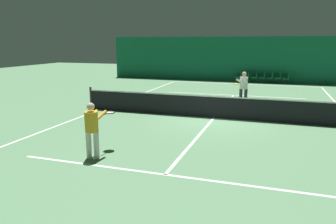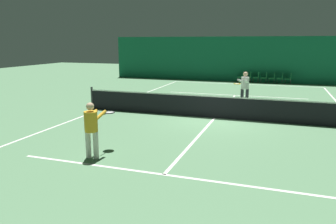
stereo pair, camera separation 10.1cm
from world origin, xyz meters
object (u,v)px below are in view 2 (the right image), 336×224
(player_near, at_px, (92,126))
(courtside_chair_3, at_px, (265,77))
(courtside_chair_4, at_px, (273,77))
(courtside_chair_6, at_px, (289,78))
(player_far, at_px, (245,86))
(courtside_chair_0, at_px, (241,76))
(courtside_chair_1, at_px, (249,77))
(courtside_chair_2, at_px, (257,77))
(tennis_net, at_px, (215,106))
(courtside_chair_5, at_px, (281,78))

(player_near, height_order, courtside_chair_3, player_near)
(courtside_chair_4, relative_size, courtside_chair_6, 1.00)
(player_far, relative_size, courtside_chair_0, 2.03)
(player_far, height_order, courtside_chair_3, player_far)
(courtside_chair_1, relative_size, courtside_chair_2, 1.00)
(player_near, height_order, courtside_chair_4, player_near)
(player_near, height_order, player_far, player_far)
(courtside_chair_1, relative_size, courtside_chair_4, 1.00)
(player_near, distance_m, courtside_chair_6, 19.73)
(player_far, xyz_separation_m, courtside_chair_4, (1.12, 9.73, -0.51))
(courtside_chair_1, bearing_deg, courtside_chair_0, -90.00)
(tennis_net, relative_size, player_near, 7.61)
(courtside_chair_6, bearing_deg, courtside_chair_5, -90.00)
(courtside_chair_0, bearing_deg, courtside_chair_2, 90.00)
(player_near, relative_size, courtside_chair_4, 1.88)
(courtside_chair_1, bearing_deg, courtside_chair_3, 90.00)
(courtside_chair_4, height_order, courtside_chair_6, same)
(tennis_net, bearing_deg, courtside_chair_0, 91.80)
(courtside_chair_1, bearing_deg, player_far, 3.93)
(courtside_chair_3, relative_size, courtside_chair_5, 1.00)
(tennis_net, distance_m, player_near, 6.34)
(courtside_chair_1, xyz_separation_m, courtside_chair_5, (2.38, 0.00, 0.00))
(courtside_chair_6, bearing_deg, player_near, -15.97)
(player_near, distance_m, courtside_chair_2, 19.21)
(courtside_chair_1, distance_m, courtside_chair_5, 2.38)
(courtside_chair_0, distance_m, courtside_chair_6, 3.57)
(courtside_chair_6, bearing_deg, tennis_net, -13.62)
(tennis_net, xyz_separation_m, courtside_chair_0, (-0.41, 13.05, -0.03))
(courtside_chair_4, bearing_deg, player_far, -6.55)
(courtside_chair_2, height_order, courtside_chair_3, same)
(player_near, relative_size, courtside_chair_5, 1.88)
(courtside_chair_2, xyz_separation_m, courtside_chair_4, (1.19, 0.00, 0.00))
(tennis_net, relative_size, courtside_chair_1, 14.29)
(courtside_chair_0, bearing_deg, courtside_chair_1, 90.00)
(tennis_net, xyz_separation_m, courtside_chair_6, (3.16, 13.05, -0.03))
(player_near, distance_m, courtside_chair_4, 19.44)
(player_far, relative_size, courtside_chair_5, 2.03)
(player_far, xyz_separation_m, courtside_chair_3, (0.52, 9.73, -0.51))
(courtside_chair_5, bearing_deg, courtside_chair_6, 90.00)
(tennis_net, relative_size, courtside_chair_3, 14.29)
(courtside_chair_0, xyz_separation_m, courtside_chair_3, (1.79, 0.00, 0.00))
(courtside_chair_5, bearing_deg, courtside_chair_3, -90.00)
(courtside_chair_3, bearing_deg, courtside_chair_5, 90.00)
(courtside_chair_5, bearing_deg, courtside_chair_4, -90.00)
(courtside_chair_0, relative_size, courtside_chair_2, 1.00)
(courtside_chair_0, distance_m, courtside_chair_4, 2.38)
(player_far, xyz_separation_m, courtside_chair_1, (-0.67, 9.73, -0.51))
(courtside_chair_3, xyz_separation_m, courtside_chair_6, (1.79, 0.00, 0.00))
(tennis_net, xyz_separation_m, courtside_chair_5, (2.57, 13.05, -0.03))
(courtside_chair_1, height_order, courtside_chair_4, same)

